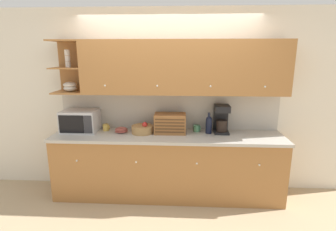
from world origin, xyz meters
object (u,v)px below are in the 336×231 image
Objects in this scene: mug at (197,128)px; fruit_basket at (143,129)px; mug_blue_second at (106,127)px; bread_box at (170,123)px; coffee_maker at (221,118)px; bowl_stack_on_counter at (121,130)px; microwave at (80,121)px; wine_bottle at (209,124)px.

fruit_basket is at bearing -171.38° from mug.
mug_blue_second is 0.94m from bread_box.
mug_blue_second is at bearing 175.83° from bread_box.
mug is 0.26× the size of coffee_maker.
coffee_maker is at bearing 5.56° from bread_box.
mug_blue_second is 0.94× the size of mug.
bowl_stack_on_counter is at bearing -179.17° from bread_box.
coffee_maker reaches higher than bowl_stack_on_counter.
wine_bottle is at bearing 0.33° from microwave.
bowl_stack_on_counter is at bearing -176.76° from coffee_maker.
microwave is at bearing 179.84° from bread_box.
bread_box reaches higher than bowl_stack_on_counter.
fruit_basket is 0.76× the size of coffee_maker.
wine_bottle reaches higher than mug.
fruit_basket is at bearing -2.90° from bowl_stack_on_counter.
bowl_stack_on_counter is (0.24, -0.08, -0.01)m from mug_blue_second.
bread_box is 1.47× the size of wine_bottle.
wine_bottle is at bearing 1.12° from bowl_stack_on_counter.
coffee_maker reaches higher than bread_box.
coffee_maker is at bearing 1.90° from microwave.
mug_blue_second is 0.24× the size of coffee_maker.
coffee_maker reaches higher than mug_blue_second.
mug_blue_second is 1.47m from wine_bottle.
bowl_stack_on_counter is 1.07m from mug.
mug_blue_second is 0.53× the size of bowl_stack_on_counter.
microwave is 0.60m from bowl_stack_on_counter.
microwave is 2.67× the size of bowl_stack_on_counter.
mug is at bearing 0.97° from mug_blue_second.
microwave is 1.65× the size of wine_bottle.
mug_blue_second is 0.32× the size of fruit_basket.
mug_blue_second is 0.55m from fruit_basket.
fruit_basket is 2.93× the size of mug.
microwave is 0.89m from fruit_basket.
bowl_stack_on_counter is at bearing -17.89° from mug_blue_second.
mug_blue_second reaches higher than bowl_stack_on_counter.
mug_blue_second is 0.25m from bowl_stack_on_counter.
bowl_stack_on_counter is 0.61× the size of fruit_basket.
bowl_stack_on_counter is (0.58, -0.01, -0.12)m from microwave.
mug_blue_second is at bearing -179.95° from coffee_maker.
mug reaches higher than bowl_stack_on_counter.
microwave reaches higher than wine_bottle.
mug_blue_second is 0.33× the size of wine_bottle.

